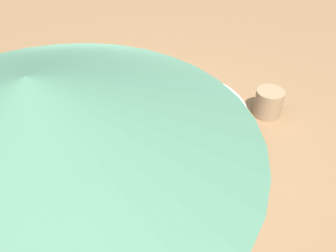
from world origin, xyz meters
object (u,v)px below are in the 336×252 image
throw_pillow_0 (118,110)px  throw_pillow_1 (118,119)px  throw_pillow_2 (128,128)px  throw_pillow_3 (138,136)px  patio_chair (4,91)px  round_bed (168,129)px  side_table (268,103)px  throw_pillow_4 (157,137)px  patio_umbrella (38,117)px

throw_pillow_0 → throw_pillow_1: (0.00, 0.20, 0.01)m
throw_pillow_2 → throw_pillow_3: size_ratio=1.01×
throw_pillow_0 → patio_chair: patio_chair is taller
throw_pillow_3 → patio_chair: bearing=-39.4°
round_bed → throw_pillow_3: (0.43, 0.51, 0.38)m
throw_pillow_3 → side_table: 2.30m
throw_pillow_2 → side_table: throw_pillow_2 is taller
throw_pillow_3 → throw_pillow_4: 0.21m
throw_pillow_1 → throw_pillow_2: throw_pillow_1 is taller
patio_chair → patio_umbrella: size_ratio=0.38×
throw_pillow_2 → patio_umbrella: size_ratio=0.18×
round_bed → throw_pillow_0: size_ratio=4.22×
patio_chair → throw_pillow_0: bearing=-91.5°
throw_pillow_3 → side_table: size_ratio=1.11×
throw_pillow_1 → throw_pillow_4: size_ratio=0.97×
throw_pillow_1 → round_bed: bearing=-165.5°
throw_pillow_1 → throw_pillow_3: throw_pillow_3 is taller
round_bed → patio_umbrella: patio_umbrella is taller
round_bed → throw_pillow_1: size_ratio=4.22×
patio_chair → side_table: size_ratio=2.37×
throw_pillow_1 → patio_umbrella: (0.35, 2.09, 1.66)m
throw_pillow_0 → patio_umbrella: patio_umbrella is taller
round_bed → patio_chair: bearing=-22.7°
throw_pillow_2 → patio_chair: (1.61, -1.24, -0.12)m
patio_umbrella → side_table: size_ratio=6.17×
patio_umbrella → throw_pillow_4: bearing=-114.0°
patio_chair → patio_umbrella: bearing=-131.5°
throw_pillow_2 → patio_chair: bearing=-37.5°
throw_pillow_0 → throw_pillow_1: bearing=89.3°
throw_pillow_0 → side_table: size_ratio=1.18×
throw_pillow_0 → throw_pillow_4: size_ratio=0.97×
patio_umbrella → throw_pillow_0: bearing=-98.7°
round_bed → throw_pillow_4: throw_pillow_4 is taller
throw_pillow_3 → round_bed: bearing=-129.8°
side_table → throw_pillow_1: bearing=15.7°
round_bed → patio_chair: 2.34m
throw_pillow_4 → patio_umbrella: patio_umbrella is taller
throw_pillow_1 → throw_pillow_2: 0.20m
round_bed → patio_chair: (2.15, -0.90, 0.26)m
throw_pillow_3 → patio_chair: size_ratio=0.47×
throw_pillow_1 → patio_chair: 1.86m
throw_pillow_4 → side_table: bearing=-150.8°
patio_umbrella → side_table: 4.31m
throw_pillow_1 → throw_pillow_4: throw_pillow_1 is taller
throw_pillow_1 → patio_umbrella: patio_umbrella is taller
throw_pillow_1 → side_table: size_ratio=1.18×
round_bed → throw_pillow_3: throw_pillow_3 is taller
throw_pillow_2 → side_table: 2.33m
round_bed → throw_pillow_4: (0.22, 0.55, 0.37)m
throw_pillow_3 → patio_chair: (1.72, -1.41, -0.13)m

